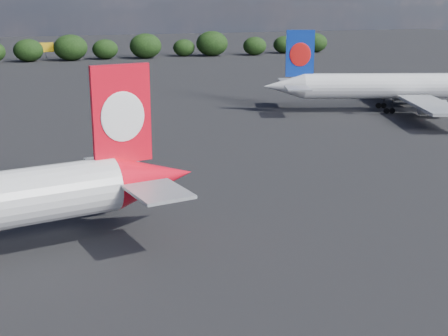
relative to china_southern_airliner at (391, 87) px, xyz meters
name	(u,v)px	position (x,y,z in m)	size (l,w,h in m)	color
ground	(5,146)	(-65.55, -6.75, -4.35)	(500.00, 500.00, 0.00)	black
china_southern_airliner	(391,87)	(0.00, 0.00, 0.00)	(43.01, 41.25, 14.29)	silver
billboard_yellow	(46,48)	(-53.55, 115.25, -0.48)	(5.00, 0.30, 5.50)	gold
horizon_treeline	(8,50)	(-65.11, 111.59, -0.49)	(208.62, 15.54, 9.30)	black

